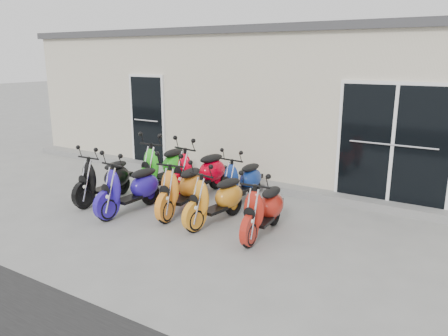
{
  "coord_description": "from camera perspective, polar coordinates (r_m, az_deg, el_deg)",
  "views": [
    {
      "loc": [
        4.08,
        -5.96,
        2.73
      ],
      "look_at": [
        0.0,
        0.6,
        0.75
      ],
      "focal_mm": 35.0,
      "sensor_mm": 36.0,
      "label": 1
    }
  ],
  "objects": [
    {
      "name": "ground",
      "position": [
        7.72,
        -2.37,
        -6.34
      ],
      "size": [
        80.0,
        80.0,
        0.0
      ],
      "primitive_type": "plane",
      "color": "gray",
      "rests_on": "ground"
    },
    {
      "name": "building",
      "position": [
        11.94,
        11.88,
        8.64
      ],
      "size": [
        14.0,
        6.0,
        3.2
      ],
      "primitive_type": "cube",
      "color": "beige",
      "rests_on": "ground"
    },
    {
      "name": "roof_cap",
      "position": [
        11.9,
        12.31,
        16.71
      ],
      "size": [
        14.2,
        6.2,
        0.16
      ],
      "primitive_type": "cube",
      "color": "#3F3F42",
      "rests_on": "building"
    },
    {
      "name": "front_step",
      "position": [
        9.35,
        4.6,
        -2.17
      ],
      "size": [
        14.0,
        0.4,
        0.15
      ],
      "primitive_type": "cube",
      "color": "gray",
      "rests_on": "ground"
    },
    {
      "name": "door_left",
      "position": [
        11.01,
        -9.94,
        6.49
      ],
      "size": [
        1.07,
        0.08,
        2.22
      ],
      "primitive_type": "cube",
      "color": "black",
      "rests_on": "front_step"
    },
    {
      "name": "door_right",
      "position": [
        8.39,
        21.25,
        3.31
      ],
      "size": [
        2.02,
        0.08,
        2.22
      ],
      "primitive_type": "cube",
      "color": "black",
      "rests_on": "front_step"
    },
    {
      "name": "scooter_front_black",
      "position": [
        8.67,
        -15.45,
        -0.54
      ],
      "size": [
        0.65,
        1.59,
        1.16
      ],
      "primitive_type": null,
      "rotation": [
        0.0,
        0.0,
        0.05
      ],
      "color": "black",
      "rests_on": "ground"
    },
    {
      "name": "scooter_front_blue",
      "position": [
        7.93,
        -12.22,
        -1.61
      ],
      "size": [
        0.66,
        1.63,
        1.18
      ],
      "primitive_type": null,
      "rotation": [
        0.0,
        0.0,
        -0.05
      ],
      "color": "#27169F",
      "rests_on": "ground"
    },
    {
      "name": "scooter_front_orange_a",
      "position": [
        7.74,
        -5.61,
        -1.71
      ],
      "size": [
        0.8,
        1.68,
        1.19
      ],
      "primitive_type": null,
      "rotation": [
        0.0,
        0.0,
        0.14
      ],
      "color": "orange",
      "rests_on": "ground"
    },
    {
      "name": "scooter_front_orange_b",
      "position": [
        7.24,
        -1.08,
        -3.02
      ],
      "size": [
        0.76,
        1.59,
        1.13
      ],
      "primitive_type": null,
      "rotation": [
        0.0,
        0.0,
        -0.13
      ],
      "color": "orange",
      "rests_on": "ground"
    },
    {
      "name": "scooter_front_red",
      "position": [
        6.78,
        5.17,
        -4.38
      ],
      "size": [
        0.66,
        1.55,
        1.12
      ],
      "primitive_type": null,
      "rotation": [
        0.0,
        0.0,
        0.07
      ],
      "color": "#AE2014",
      "rests_on": "ground"
    },
    {
      "name": "scooter_back_green",
      "position": [
        9.26,
        -7.93,
        1.13
      ],
      "size": [
        0.71,
        1.74,
        1.26
      ],
      "primitive_type": null,
      "rotation": [
        0.0,
        0.0,
        0.05
      ],
      "color": "green",
      "rests_on": "ground"
    },
    {
      "name": "scooter_back_red",
      "position": [
        8.72,
        -3.26,
        0.4
      ],
      "size": [
        0.85,
        1.77,
        1.26
      ],
      "primitive_type": null,
      "rotation": [
        0.0,
        0.0,
        -0.14
      ],
      "color": "red",
      "rests_on": "ground"
    },
    {
      "name": "scooter_back_blue",
      "position": [
        8.35,
        2.31,
        -0.78
      ],
      "size": [
        0.62,
        1.51,
        1.1
      ],
      "primitive_type": null,
      "rotation": [
        0.0,
        0.0,
        -0.05
      ],
      "color": "navy",
      "rests_on": "ground"
    }
  ]
}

